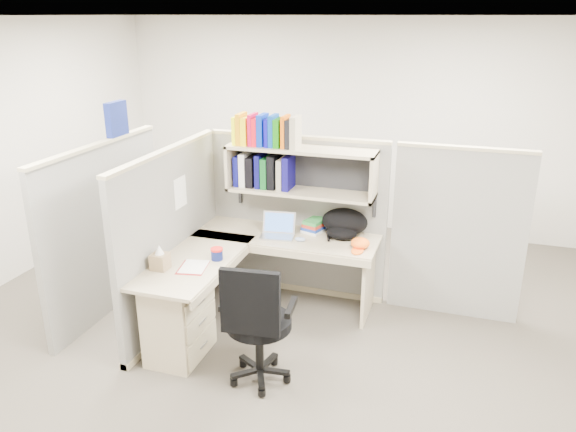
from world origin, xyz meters
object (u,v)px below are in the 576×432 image
(backpack, at_px, (343,224))
(snack_canister, at_px, (217,254))
(desk, at_px, (210,297))
(task_chair, at_px, (258,342))
(laptop, at_px, (277,226))

(backpack, bearing_deg, snack_canister, -135.03)
(desk, relative_size, snack_canister, 16.46)
(snack_canister, bearing_deg, task_chair, -44.18)
(desk, bearing_deg, laptop, 66.71)
(task_chair, bearing_deg, desk, 144.90)
(desk, xyz_separation_m, task_chair, (0.60, -0.42, -0.07))
(snack_canister, relative_size, task_chair, 0.10)
(desk, relative_size, laptop, 5.60)
(laptop, height_order, snack_canister, laptop)
(backpack, distance_m, snack_canister, 1.25)
(laptop, distance_m, task_chair, 1.32)
(laptop, bearing_deg, task_chair, -86.20)
(backpack, relative_size, task_chair, 0.42)
(desk, relative_size, task_chair, 1.66)
(laptop, distance_m, snack_canister, 0.72)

